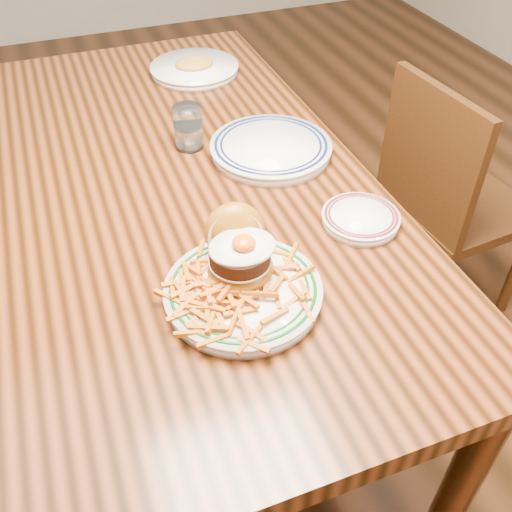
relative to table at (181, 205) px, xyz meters
name	(u,v)px	position (x,y,z in m)	size (l,w,h in m)	color
floor	(199,370)	(0.00, 0.00, -0.66)	(6.00, 6.00, 0.00)	black
table	(181,205)	(0.00, 0.00, 0.00)	(0.85, 1.60, 0.75)	black
chair_right	(446,198)	(0.84, 0.03, -0.22)	(0.42, 0.42, 0.83)	#3A220C
main_plate	(242,277)	(0.01, -0.41, 0.13)	(0.29, 0.30, 0.14)	white
side_plate	(361,218)	(0.31, -0.31, 0.10)	(0.16, 0.16, 0.02)	white
rear_plate	(271,148)	(0.24, 0.00, 0.11)	(0.30, 0.30, 0.03)	white
water_glass	(188,130)	(0.06, 0.11, 0.13)	(0.07, 0.07, 0.11)	white
far_plate	(195,68)	(0.19, 0.51, 0.10)	(0.27, 0.27, 0.05)	white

